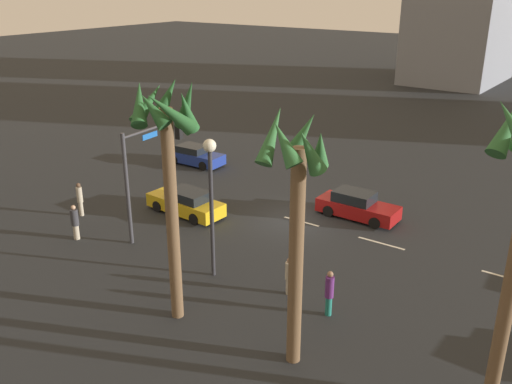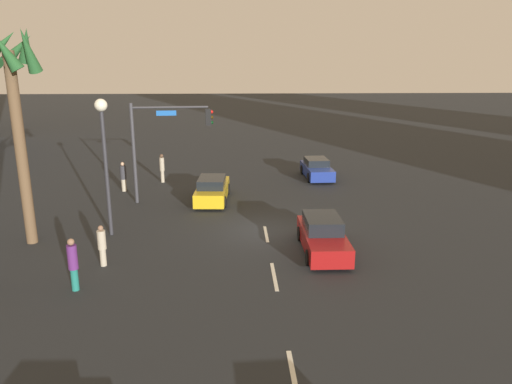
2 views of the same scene
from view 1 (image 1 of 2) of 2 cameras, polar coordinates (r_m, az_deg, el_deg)
ground_plane at (r=30.57m, az=3.80°, el=-2.82°), size 220.00×220.00×0.00m
lane_stripe_1 at (r=27.19m, az=24.46°, el=-8.03°), size 2.16×0.14×0.01m
lane_stripe_2 at (r=28.50m, az=12.79°, el=-5.18°), size 2.47×0.14×0.01m
lane_stripe_3 at (r=30.31m, az=4.71°, el=-3.05°), size 2.17×0.14×0.01m
car_2 at (r=31.21m, az=-7.22°, el=-1.11°), size 4.75×1.99×1.43m
car_3 at (r=31.00m, az=10.38°, el=-1.42°), size 4.49×1.84×1.48m
car_4 at (r=39.63m, az=-6.33°, el=3.75°), size 4.24×1.92×1.35m
traffic_signal at (r=28.22m, az=-11.14°, el=3.14°), size 0.63×4.59×5.68m
streetlamp at (r=23.25m, az=-4.70°, el=0.96°), size 0.56×0.56×6.29m
pedestrian_0 at (r=21.97m, az=7.57°, el=-10.19°), size 0.35×0.35×1.94m
pedestrian_1 at (r=23.24m, az=3.43°, el=-8.56°), size 0.37×0.37×1.68m
pedestrian_2 at (r=32.10m, az=-17.72°, el=-0.62°), size 0.42×0.42×1.93m
pedestrian_3 at (r=29.30m, az=-18.18°, el=-2.91°), size 0.49×0.49×1.86m
palm_tree_0 at (r=19.58m, az=-9.12°, el=4.69°), size 2.88×2.69×9.27m
palm_tree_2 at (r=17.12m, az=4.12°, el=-0.49°), size 2.38×2.24×8.86m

